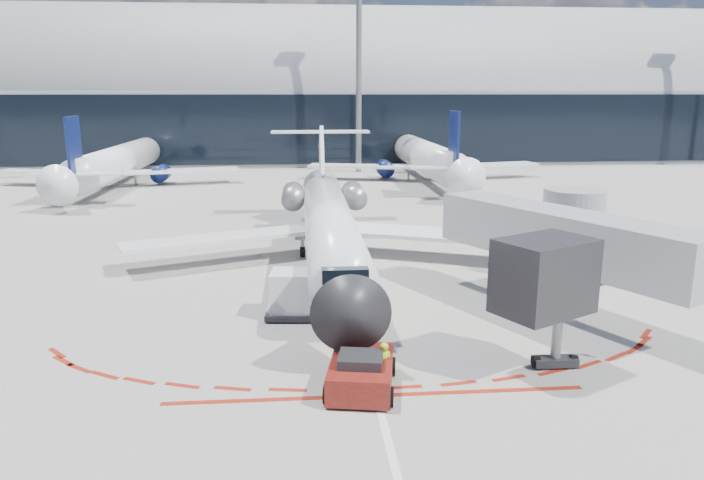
{
  "coord_description": "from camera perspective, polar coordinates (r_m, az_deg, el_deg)",
  "views": [
    {
      "loc": [
        -2.39,
        -30.33,
        9.76
      ],
      "look_at": [
        0.37,
        2.53,
        1.98
      ],
      "focal_mm": 32.0,
      "sensor_mm": 36.0,
      "label": 1
    }
  ],
  "objects": [
    {
      "name": "ramp_worker",
      "position": [
        21.65,
        2.88,
        -11.21
      ],
      "size": [
        0.62,
        0.45,
        1.59
      ],
      "primitive_type": "imported",
      "rotation": [
        0.0,
        0.0,
        3.28
      ],
      "color": "#B7E017",
      "rests_on": "ground"
    },
    {
      "name": "apron_stop_bar",
      "position": [
        21.34,
        2.23,
        -13.94
      ],
      "size": [
        14.0,
        0.25,
        0.01
      ],
      "primitive_type": "cube",
      "color": "maroon",
      "rests_on": "ground"
    },
    {
      "name": "regional_jet",
      "position": [
        36.38,
        -2.11,
        1.72
      ],
      "size": [
        24.04,
        29.64,
        7.42
      ],
      "color": "white",
      "rests_on": "ground"
    },
    {
      "name": "terminal_building",
      "position": [
        95.34,
        -3.44,
        12.51
      ],
      "size": [
        150.0,
        24.15,
        24.0
      ],
      "color": "#999C9F",
      "rests_on": "ground"
    },
    {
      "name": "apron_centerline",
      "position": [
        33.85,
        -0.54,
        -3.47
      ],
      "size": [
        0.25,
        40.0,
        0.01
      ],
      "primitive_type": "cube",
      "color": "silver",
      "rests_on": "ground"
    },
    {
      "name": "light_mast_centre",
      "position": [
        78.72,
        0.62,
        15.27
      ],
      "size": [
        0.7,
        0.7,
        25.0
      ],
      "primitive_type": "cylinder",
      "color": "slate",
      "rests_on": "ground"
    },
    {
      "name": "uld_container",
      "position": [
        27.99,
        -5.51,
        -4.95
      ],
      "size": [
        2.39,
        2.09,
        2.1
      ],
      "rotation": [
        0.0,
        0.0,
        -0.09
      ],
      "color": "black",
      "rests_on": "ground"
    },
    {
      "name": "bg_airliner_2",
      "position": [
        72.96,
        6.7,
        9.5
      ],
      "size": [
        31.35,
        33.2,
        10.14
      ],
      "primitive_type": null,
      "color": "white",
      "rests_on": "ground"
    },
    {
      "name": "jet_bridge",
      "position": [
        30.66,
        18.75,
        -0.17
      ],
      "size": [
        10.03,
        15.2,
        4.9
      ],
      "color": "#999CA1",
      "rests_on": "ground"
    },
    {
      "name": "bg_airliner_1",
      "position": [
        72.25,
        -20.67,
        8.54
      ],
      "size": [
        30.02,
        31.79,
        9.71
      ],
      "primitive_type": null,
      "color": "white",
      "rests_on": "ground"
    },
    {
      "name": "pushback_tug",
      "position": [
        21.51,
        0.84,
        -11.93
      ],
      "size": [
        2.72,
        5.36,
        1.36
      ],
      "rotation": [
        0.0,
        0.0,
        -0.18
      ],
      "color": "#530F0B",
      "rests_on": "ground"
    },
    {
      "name": "ground",
      "position": [
        31.95,
        -0.28,
        -4.51
      ],
      "size": [
        260.0,
        260.0,
        0.0
      ],
      "primitive_type": "plane",
      "color": "gray",
      "rests_on": "ground"
    },
    {
      "name": "safety_cone_right",
      "position": [
        22.66,
        3.11,
        -11.62
      ],
      "size": [
        0.34,
        0.34,
        0.47
      ],
      "primitive_type": "cone",
      "color": "orange",
      "rests_on": "ground"
    }
  ]
}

